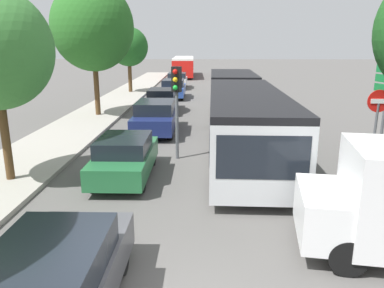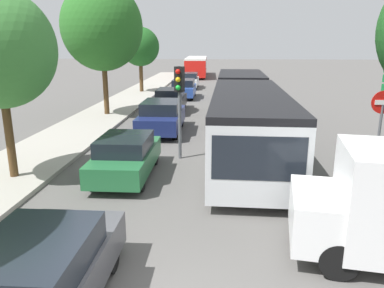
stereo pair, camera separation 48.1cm
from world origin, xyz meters
name	(u,v)px [view 1 (the left image)]	position (x,y,z in m)	size (l,w,h in m)	color
kerb_strip_left	(116,101)	(-5.84, 22.42, 0.07)	(3.20, 54.84, 0.14)	#9E998E
articulated_bus	(239,105)	(2.17, 12.21, 1.46)	(2.97, 17.05, 2.52)	silver
city_bus_rear	(184,65)	(-1.96, 44.85, 1.41)	(2.80, 11.36, 2.43)	red
queued_car_graphite	(54,282)	(-1.71, 0.04, 0.71)	(1.72, 4.04, 1.40)	#47474C
queued_car_green	(125,157)	(-1.95, 6.55, 0.69)	(1.67, 3.92, 1.36)	#236638
queued_car_navy	(156,117)	(-1.73, 12.85, 0.78)	(1.89, 4.43, 1.54)	navy
queued_car_black	(162,100)	(-2.04, 18.61, 0.73)	(1.77, 4.14, 1.44)	black
queued_car_blue	(173,89)	(-1.78, 24.74, 0.74)	(1.79, 4.20, 1.46)	#284799
queued_car_white	(177,80)	(-1.93, 31.48, 0.75)	(1.81, 4.24, 1.47)	white
traffic_light	(177,92)	(-0.42, 8.64, 2.50)	(0.37, 0.39, 3.40)	#56595E
no_entry_sign	(376,120)	(5.96, 6.84, 1.88)	(0.70, 0.08, 2.82)	#56595E
tree_left_far	(92,29)	(-5.66, 16.83, 4.96)	(4.55, 4.55, 7.53)	#51381E
tree_left_distant	(129,48)	(-5.66, 27.48, 3.82)	(3.23, 3.23, 5.54)	#51381E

